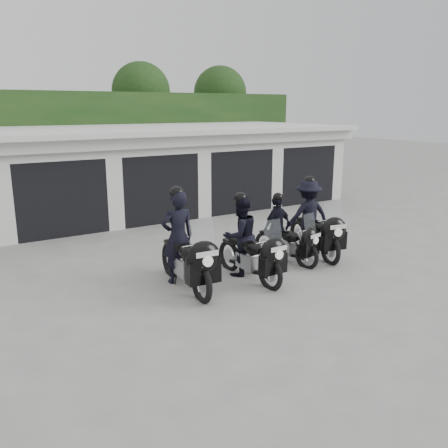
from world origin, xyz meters
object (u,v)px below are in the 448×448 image
police_bike_c (282,232)px  police_bike_d (311,220)px  police_bike_a (184,248)px  police_bike_b (246,241)px

police_bike_c → police_bike_d: 1.03m
police_bike_a → police_bike_c: bearing=10.7°
police_bike_b → police_bike_d: (2.44, 0.57, 0.05)m
police_bike_a → police_bike_c: size_ratio=1.26×
police_bike_c → police_bike_a: bearing=175.3°
police_bike_a → police_bike_c: 2.85m
police_bike_b → police_bike_d: police_bike_d is taller
police_bike_a → police_bike_c: police_bike_a is taller
police_bike_b → police_bike_d: bearing=10.8°
police_bike_b → police_bike_d: 2.50m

